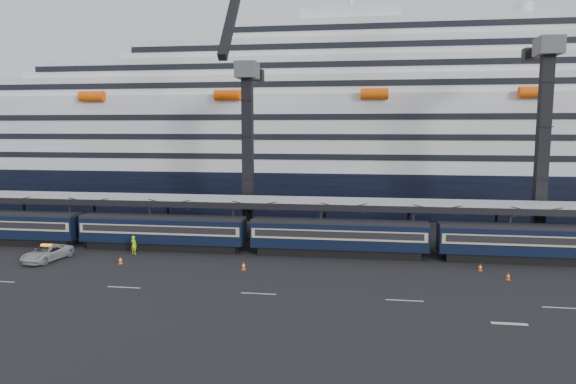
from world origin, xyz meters
name	(u,v)px	position (x,y,z in m)	size (l,w,h in m)	color
ground	(424,287)	(0.00, 0.00, 0.00)	(260.00, 260.00, 0.00)	black
lane_markings	(543,312)	(8.15, -5.23, 0.01)	(111.00, 4.27, 0.02)	beige
train	(370,237)	(-4.65, 10.00, 2.20)	(133.05, 3.00, 4.05)	black
canopy	(411,204)	(0.00, 14.00, 5.25)	(130.00, 6.25, 5.53)	#919399
cruise_ship	(389,137)	(-1.08, 45.99, 12.34)	(214.09, 28.84, 34.00)	black
crane_dark_near	(247,143)	(-20.00, 18.59, 11.93)	(4.50, 17.75, 35.08)	#46494D
crane_dark_mid	(545,132)	(15.00, 17.59, 13.36)	(4.50, 18.24, 39.64)	#46494D
pickup_truck	(47,253)	(-38.19, 3.49, 0.80)	(2.65, 5.75, 1.60)	#A1A2A8
worker	(134,245)	(-30.39, 7.50, 1.02)	(0.75, 0.49, 2.05)	#C0F60C
traffic_cone_a	(50,251)	(-39.43, 5.95, 0.41)	(0.42, 0.42, 0.83)	#FF5608
traffic_cone_b	(120,260)	(-29.93, 3.35, 0.41)	(0.42, 0.42, 0.84)	#FF5608
traffic_cone_c	(244,266)	(-16.93, 3.01, 0.41)	(0.42, 0.42, 0.83)	#FF5608
traffic_cone_d	(480,267)	(6.02, 5.98, 0.37)	(0.37, 0.37, 0.74)	#FF5608
traffic_cone_e	(508,276)	(7.86, 3.16, 0.36)	(0.37, 0.37, 0.73)	#FF5608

